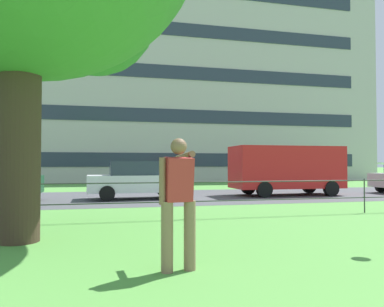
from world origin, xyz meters
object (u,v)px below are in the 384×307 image
(car_white_far_right, at_px, (137,180))
(panel_van_far_left, at_px, (287,168))
(apartment_building_background, at_px, (183,88))
(person_thrower, at_px, (178,199))

(car_white_far_right, relative_size, panel_van_far_left, 0.80)
(car_white_far_right, distance_m, apartment_building_background, 23.77)
(person_thrower, xyz_separation_m, car_white_far_right, (0.40, 10.70, -0.18))
(car_white_far_right, height_order, panel_van_far_left, panel_van_far_left)
(person_thrower, distance_m, car_white_far_right, 10.71)
(person_thrower, height_order, car_white_far_right, person_thrower)
(apartment_building_background, bearing_deg, person_thrower, -102.23)
(person_thrower, distance_m, panel_van_far_left, 13.16)
(car_white_far_right, bearing_deg, apartment_building_background, 72.93)
(car_white_far_right, xyz_separation_m, panel_van_far_left, (6.89, 0.25, 0.49))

